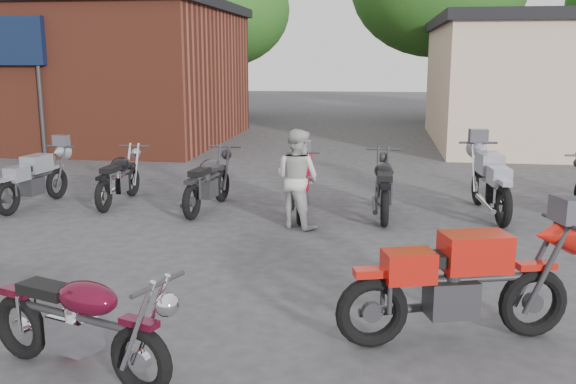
% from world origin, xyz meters
% --- Properties ---
extents(ground, '(90.00, 90.00, 0.00)m').
position_xyz_m(ground, '(0.00, 0.00, 0.00)').
color(ground, '#333336').
extents(brick_building, '(12.00, 8.00, 4.00)m').
position_xyz_m(brick_building, '(-9.00, 14.00, 2.00)').
color(brick_building, maroon).
rests_on(brick_building, ground).
extents(tree_0, '(6.56, 6.56, 8.20)m').
position_xyz_m(tree_0, '(-14.00, 22.00, 4.10)').
color(tree_0, '#1B4311').
rests_on(tree_0, ground).
extents(tree_1, '(5.92, 5.92, 7.40)m').
position_xyz_m(tree_1, '(-5.00, 22.00, 3.70)').
color(tree_1, '#1B4311').
rests_on(tree_1, ground).
extents(tree_2, '(7.04, 7.04, 8.80)m').
position_xyz_m(tree_2, '(4.00, 22.00, 4.40)').
color(tree_2, '#1B4311').
rests_on(tree_2, ground).
extents(vintage_motorcycle, '(1.96, 1.21, 1.08)m').
position_xyz_m(vintage_motorcycle, '(-0.57, -0.80, 0.54)').
color(vintage_motorcycle, '#46081A').
rests_on(vintage_motorcycle, ground).
extents(sportbike, '(2.26, 1.29, 1.24)m').
position_xyz_m(sportbike, '(2.57, 0.33, 0.62)').
color(sportbike, red).
rests_on(sportbike, ground).
extents(helmet, '(0.33, 0.33, 0.23)m').
position_xyz_m(helmet, '(-0.80, -0.46, 0.12)').
color(helmet, '#A4111D').
rests_on(helmet, ground).
extents(person_light, '(0.93, 0.87, 1.53)m').
position_xyz_m(person_light, '(0.58, 4.21, 0.77)').
color(person_light, '#B5B4B0').
rests_on(person_light, ground).
extents(row_bike_1, '(0.85, 1.93, 1.08)m').
position_xyz_m(row_bike_1, '(-4.19, 4.95, 0.54)').
color(row_bike_1, gray).
rests_on(row_bike_1, ground).
extents(row_bike_2, '(0.63, 1.84, 1.06)m').
position_xyz_m(row_bike_2, '(-2.80, 5.37, 0.53)').
color(row_bike_2, black).
rests_on(row_bike_2, ground).
extents(row_bike_3, '(0.84, 1.98, 1.12)m').
position_xyz_m(row_bike_3, '(-1.08, 5.13, 0.56)').
color(row_bike_3, '#262729').
rests_on(row_bike_3, ground).
extents(row_bike_4, '(0.76, 1.86, 1.05)m').
position_xyz_m(row_bike_4, '(0.55, 5.02, 0.53)').
color(row_bike_4, '#A60D29').
rests_on(row_bike_4, ground).
extents(row_bike_5, '(0.68, 1.95, 1.13)m').
position_xyz_m(row_bike_5, '(1.91, 5.13, 0.56)').
color(row_bike_5, black).
rests_on(row_bike_5, ground).
extents(row_bike_6, '(0.90, 2.19, 1.24)m').
position_xyz_m(row_bike_6, '(3.66, 5.43, 0.62)').
color(row_bike_6, '#999BA7').
rests_on(row_bike_6, ground).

